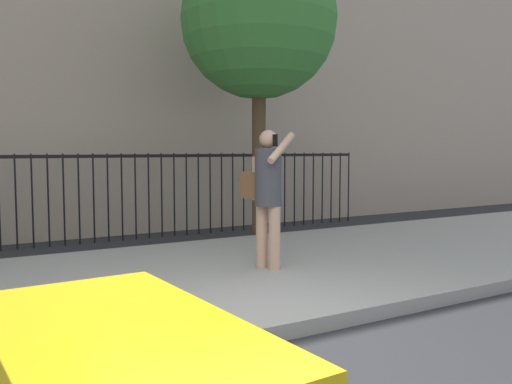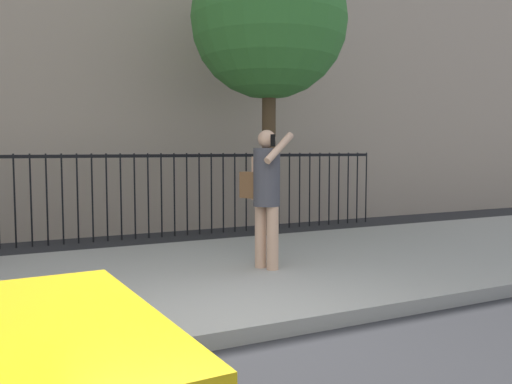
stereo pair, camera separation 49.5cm
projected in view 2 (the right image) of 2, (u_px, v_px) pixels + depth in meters
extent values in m
plane|color=#28282B|center=(237.00, 347.00, 4.61)|extent=(60.00, 60.00, 0.00)
cube|color=#9E9B93|center=(161.00, 282.00, 6.56)|extent=(28.00, 4.40, 0.15)
cube|color=black|center=(99.00, 156.00, 9.74)|extent=(12.00, 0.04, 0.06)
cylinder|color=black|center=(15.00, 201.00, 9.16)|extent=(0.03, 0.03, 1.60)
cylinder|color=black|center=(31.00, 200.00, 9.28)|extent=(0.03, 0.03, 1.60)
cylinder|color=black|center=(47.00, 200.00, 9.39)|extent=(0.03, 0.03, 1.60)
cylinder|color=black|center=(62.00, 199.00, 9.51)|extent=(0.03, 0.03, 1.60)
cylinder|color=black|center=(78.00, 199.00, 9.62)|extent=(0.03, 0.03, 1.60)
cylinder|color=black|center=(92.00, 198.00, 9.74)|extent=(0.03, 0.03, 1.60)
cylinder|color=black|center=(107.00, 197.00, 9.85)|extent=(0.03, 0.03, 1.60)
cylinder|color=black|center=(121.00, 197.00, 9.97)|extent=(0.03, 0.03, 1.60)
cylinder|color=black|center=(135.00, 196.00, 10.08)|extent=(0.03, 0.03, 1.60)
cylinder|color=black|center=(148.00, 196.00, 10.20)|extent=(0.03, 0.03, 1.60)
cylinder|color=black|center=(161.00, 195.00, 10.31)|extent=(0.03, 0.03, 1.60)
cylinder|color=black|center=(174.00, 195.00, 10.43)|extent=(0.03, 0.03, 1.60)
cylinder|color=black|center=(187.00, 194.00, 10.54)|extent=(0.03, 0.03, 1.60)
cylinder|color=black|center=(199.00, 194.00, 10.66)|extent=(0.03, 0.03, 1.60)
cylinder|color=black|center=(211.00, 193.00, 10.77)|extent=(0.03, 0.03, 1.60)
cylinder|color=black|center=(223.00, 193.00, 10.89)|extent=(0.03, 0.03, 1.60)
cylinder|color=black|center=(235.00, 192.00, 11.00)|extent=(0.03, 0.03, 1.60)
cylinder|color=black|center=(246.00, 192.00, 11.12)|extent=(0.03, 0.03, 1.60)
cylinder|color=black|center=(257.00, 192.00, 11.23)|extent=(0.03, 0.03, 1.60)
cylinder|color=black|center=(268.00, 191.00, 11.34)|extent=(0.03, 0.03, 1.60)
cylinder|color=black|center=(279.00, 191.00, 11.46)|extent=(0.03, 0.03, 1.60)
cylinder|color=black|center=(289.00, 190.00, 11.57)|extent=(0.03, 0.03, 1.60)
cylinder|color=black|center=(300.00, 190.00, 11.69)|extent=(0.03, 0.03, 1.60)
cylinder|color=black|center=(310.00, 190.00, 11.80)|extent=(0.03, 0.03, 1.60)
cylinder|color=black|center=(320.00, 189.00, 11.92)|extent=(0.03, 0.03, 1.60)
cylinder|color=black|center=(329.00, 189.00, 12.03)|extent=(0.03, 0.03, 1.60)
cylinder|color=black|center=(339.00, 188.00, 12.15)|extent=(0.03, 0.03, 1.60)
cylinder|color=black|center=(348.00, 188.00, 12.26)|extent=(0.03, 0.03, 1.60)
cylinder|color=black|center=(357.00, 188.00, 12.38)|extent=(0.03, 0.03, 1.60)
cylinder|color=black|center=(366.00, 187.00, 12.49)|extent=(0.03, 0.03, 1.60)
cylinder|color=tan|center=(273.00, 238.00, 6.85)|extent=(0.15, 0.15, 0.80)
cylinder|color=tan|center=(261.00, 237.00, 6.99)|extent=(0.15, 0.15, 0.80)
cylinder|color=#3F3F47|center=(267.00, 177.00, 6.86)|extent=(0.44, 0.44, 0.73)
sphere|color=tan|center=(267.00, 139.00, 6.82)|extent=(0.23, 0.23, 0.23)
cylinder|color=tan|center=(279.00, 148.00, 6.70)|extent=(0.51, 0.27, 0.39)
cylinder|color=tan|center=(255.00, 178.00, 6.99)|extent=(0.09, 0.09, 0.56)
cube|color=black|center=(273.00, 140.00, 6.68)|extent=(0.04, 0.07, 0.15)
cube|color=brown|center=(251.00, 185.00, 7.04)|extent=(0.25, 0.32, 0.34)
cylinder|color=#4C3823|center=(269.00, 154.00, 9.63)|extent=(0.24, 0.24, 3.17)
sphere|color=#387A33|center=(269.00, 20.00, 9.45)|extent=(2.73, 2.73, 2.73)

